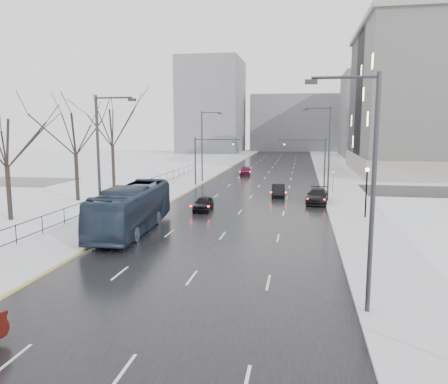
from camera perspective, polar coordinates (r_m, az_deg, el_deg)
The scene contains 25 objects.
road at distance 68.94m, azimuth 5.46°, elevation 1.97°, with size 16.00×150.00×0.04m, color black.
cross_road at distance 57.08m, azimuth 4.47°, elevation 0.62°, with size 130.00×10.00×0.04m, color black.
sidewalk_left at distance 70.55m, azimuth -3.07°, elevation 2.20°, with size 5.00×150.00×0.16m, color silver.
sidewalk_right at distance 68.90m, azimuth 14.20°, elevation 1.79°, with size 5.00×150.00×0.16m, color silver.
park_strip at distance 73.30m, azimuth -10.33°, elevation 2.29°, with size 14.00×150.00×0.12m, color white.
tree_park_c at distance 40.99m, azimuth -26.06°, elevation -3.41°, with size 8.05×8.05×11.50m, color black, non-canonical shape.
tree_park_d at distance 48.91m, azimuth -18.51°, elevation -1.16°, with size 8.75×8.75×12.50m, color black, non-canonical shape.
tree_park_e at distance 57.93m, azimuth -14.15°, elevation 0.48°, with size 9.45×9.45×13.50m, color black, non-canonical shape.
iron_fence at distance 43.08m, azimuth -15.49°, elevation -1.07°, with size 0.06×70.00×1.30m.
streetlight_r_near at distance 18.60m, azimuth 18.25°, elevation 1.14°, with size 2.95×0.25×10.00m.
streetlight_r_mid at distance 48.40m, azimuth 13.31°, elevation 5.65°, with size 2.95×0.25×10.00m.
streetlight_l_near at distance 31.49m, azimuth -15.71°, elevation 4.12°, with size 2.95×0.25×10.00m.
streetlight_l_far at distance 61.84m, azimuth -2.69°, elevation 6.45°, with size 2.95×0.25×10.00m.
lamppost_r_mid at distance 38.98m, azimuth 18.12°, elevation 0.86°, with size 0.36×0.36×4.28m.
mast_signal_right at distance 56.42m, azimuth 11.97°, elevation 4.54°, with size 6.10×0.33×6.50m.
mast_signal_left at distance 57.84m, azimuth -2.74°, elevation 4.81°, with size 6.10×0.33×6.50m.
no_uturn_sign at distance 52.70m, azimuth 14.08°, elevation 2.22°, with size 0.60×0.06×2.70m.
bldg_far_right at distance 125.35m, azimuth 20.73°, elevation 9.44°, with size 24.00×20.00×22.00m, color slate.
bldg_far_left at distance 136.22m, azimuth -1.58°, elevation 11.13°, with size 18.00×22.00×28.00m, color slate.
bldg_far_center at distance 148.28m, azimuth 9.64°, elevation 8.87°, with size 30.00×18.00×18.00m, color slate.
bus at distance 33.63m, azimuth -11.92°, elevation -2.10°, with size 2.90×12.39×3.45m, color #212F41.
sedan_center_near at distance 41.09m, azimuth -2.71°, elevation -1.50°, with size 1.58×3.93×1.34m, color black.
sedan_right_near at distance 49.66m, azimuth 7.08°, elevation 0.21°, with size 1.46×4.18×1.38m, color black.
sedan_right_far at distance 45.91m, azimuth 12.10°, elevation -0.51°, with size 2.12×5.21×1.51m, color black.
sedan_center_far at distance 71.15m, azimuth 2.79°, elevation 2.81°, with size 1.73×4.30×1.46m, color #570F2F.
Camera 1 is at (5.51, -8.27, 7.88)m, focal length 35.00 mm.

